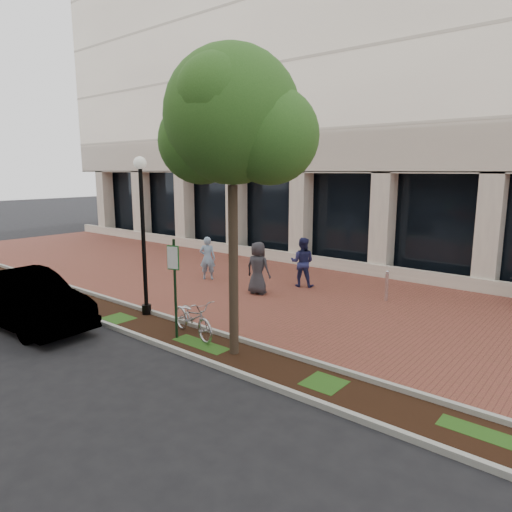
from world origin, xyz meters
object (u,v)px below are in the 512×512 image
Objects in this scene: locked_bicycle at (193,317)px; pedestrian_mid at (302,262)px; sedan_near_curb at (26,299)px; bollard at (387,285)px; parking_sign at (174,277)px; lamppost at (143,228)px; pedestrian_left at (208,258)px; street_tree at (234,125)px; pedestrian_right at (258,268)px.

pedestrian_mid reaches higher than locked_bicycle.
bollard is at bearing -40.20° from sedan_near_curb.
pedestrian_mid is at bearing 76.97° from parking_sign.
bollard is at bearing 50.30° from parking_sign.
locked_bicycle is 1.05× the size of pedestrian_mid.
lamppost is 4.46× the size of bollard.
sedan_near_curb is (0.08, -7.10, -0.10)m from pedestrian_left.
pedestrian_mid is at bearing 110.47° from street_tree.
parking_sign is 4.06m from street_tree.
pedestrian_right is at bearing 49.46° from pedestrian_mid.
lamppost reaches higher than bollard.
pedestrian_left is 2.94m from pedestrian_right.
locked_bicycle is at bearing 98.43° from pedestrian_left.
parking_sign is at bearing -65.80° from sedan_near_curb.
pedestrian_right is at bearing 138.45° from pedestrian_left.
locked_bicycle is 0.42× the size of sedan_near_curb.
pedestrian_left is 7.10m from sedan_near_curb.
parking_sign is at bearing -112.34° from bollard.
lamppost is at bearing 95.37° from locked_bicycle.
sedan_near_curb is (-3.94, -1.99, -0.87)m from parking_sign.
street_tree is 7.99m from pedestrian_mid.
street_tree is 6.62× the size of bollard.
pedestrian_right reaches higher than locked_bicycle.
pedestrian_mid reaches higher than pedestrian_left.
parking_sign is 2.56m from lamppost.
pedestrian_mid is (-0.71, 6.15, 0.41)m from locked_bicycle.
lamppost is at bearing 78.84° from pedestrian_left.
pedestrian_left is (-5.87, 4.86, -4.38)m from street_tree.
sedan_near_curb is at bearing -158.90° from street_tree.
pedestrian_left is 1.64× the size of bollard.
bollard is at bearing -160.01° from pedestrian_right.
street_tree reaches higher than sedan_near_curb.
lamppost is 4.43m from pedestrian_right.
parking_sign is 4.87m from pedestrian_right.
pedestrian_left is at bearing -166.76° from bollard.
lamppost is 3.73m from sedan_near_curb.
locked_bicycle is at bearing 74.30° from pedestrian_mid.
pedestrian_left is 0.37× the size of sedan_near_curb.
bollard is 10.97m from sedan_near_curb.
locked_bicycle is 6.80m from bollard.
street_tree is 8.04m from bollard.
pedestrian_right is at bearing 73.99° from lamppost.
lamppost reaches higher than locked_bicycle.
parking_sign is 7.33m from bollard.
street_tree is at bearing 88.21° from pedestrian_mid.
street_tree is at bearing 106.93° from pedestrian_left.
street_tree reaches higher than parking_sign.
pedestrian_mid is 3.28m from bollard.
parking_sign reaches higher than pedestrian_right.
sedan_near_curb is at bearing 133.84° from locked_bicycle.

